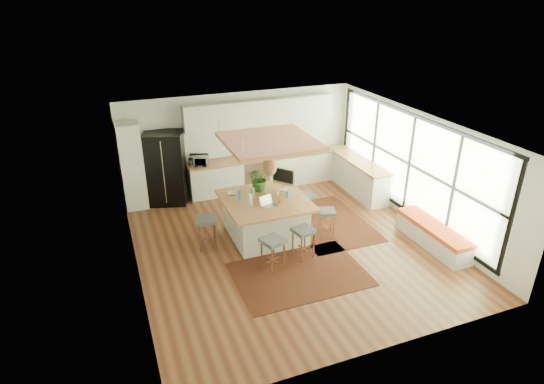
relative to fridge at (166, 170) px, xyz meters
name	(u,v)px	position (x,y,z in m)	size (l,w,h in m)	color
floor	(288,244)	(2.12, -3.16, -0.93)	(7.00, 7.00, 0.00)	#562818
ceiling	(290,127)	(2.12, -3.16, 1.78)	(7.00, 7.00, 0.00)	white
wall_back	(240,141)	(2.12, 0.34, 0.42)	(6.50, 6.50, 0.00)	silver
wall_front	(384,281)	(2.12, -6.66, 0.42)	(6.50, 6.50, 0.00)	silver
wall_left	(131,215)	(-1.13, -3.16, 0.42)	(7.00, 7.00, 0.00)	silver
wall_right	(416,169)	(5.37, -3.16, 0.42)	(7.00, 7.00, 0.00)	silver
window_wall	(415,167)	(5.34, -3.16, 0.47)	(0.10, 6.20, 2.60)	black
pantry	(132,166)	(-0.83, 0.02, 0.20)	(0.55, 0.60, 2.25)	silver
back_counter_base	(262,172)	(2.67, 0.02, -0.49)	(4.20, 0.60, 0.88)	silver
back_counter_top	(262,157)	(2.67, 0.02, -0.03)	(4.24, 0.64, 0.05)	#985936
backsplash	(259,139)	(2.67, 0.32, 0.43)	(4.20, 0.02, 0.80)	white
upper_cabinets	(260,112)	(2.67, 0.16, 1.22)	(4.20, 0.34, 0.70)	silver
range	(254,172)	(2.42, 0.02, -0.43)	(0.76, 0.62, 1.00)	#A5A5AA
right_counter_base	(357,176)	(5.05, -1.16, -0.49)	(0.60, 2.50, 0.88)	silver
right_counter_top	(358,160)	(5.05, -1.16, -0.03)	(0.64, 2.54, 0.05)	#985936
window_bench	(433,235)	(5.07, -4.36, -0.68)	(0.52, 2.00, 0.50)	silver
ceiling_panel	(269,154)	(1.82, -2.76, 1.12)	(1.86, 1.86, 0.80)	#985936
rug_near	(300,274)	(1.87, -4.32, -0.92)	(2.60, 1.80, 0.01)	black
rug_right	(327,222)	(3.40, -2.58, -0.92)	(1.80, 2.60, 0.01)	black
fridge	(166,170)	(0.00, 0.00, 0.00)	(0.96, 0.75, 1.92)	black
island	(265,218)	(1.78, -2.61, -0.46)	(1.85, 1.85, 0.93)	#985936
stool_near_left	(273,254)	(1.44, -3.95, -0.57)	(0.42, 0.42, 0.71)	#42464A
stool_near_right	(303,243)	(2.19, -3.77, -0.57)	(0.41, 0.41, 0.69)	#42464A
stool_right_front	(326,221)	(3.10, -3.08, -0.57)	(0.37, 0.37, 0.63)	#42464A
stool_right_back	(305,206)	(2.97, -2.18, -0.57)	(0.39, 0.39, 0.65)	#42464A
stool_left_side	(207,233)	(0.41, -2.64, -0.57)	(0.43, 0.43, 0.73)	#42464A
laptop	(269,201)	(1.73, -2.98, 0.12)	(0.32, 0.34, 0.24)	#A5A5AA
monitor	(283,179)	(2.35, -2.28, 0.26)	(0.59, 0.21, 0.55)	#A5A5AA
microwave	(199,159)	(0.87, 0.00, 0.17)	(0.49, 0.27, 0.33)	#A5A5AA
island_plant	(260,180)	(1.84, -2.09, 0.24)	(0.54, 0.60, 0.47)	#1E4C19
island_bowl	(232,193)	(1.16, -2.10, 0.03)	(0.21, 0.21, 0.05)	white
island_bottle_0	(240,197)	(1.23, -2.51, 0.10)	(0.07, 0.07, 0.19)	#3793DC
island_bottle_1	(250,201)	(1.38, -2.76, 0.10)	(0.07, 0.07, 0.19)	silver
island_bottle_2	(281,199)	(2.03, -2.91, 0.10)	(0.07, 0.07, 0.19)	olive
island_bottle_3	(279,192)	(2.13, -2.56, 0.10)	(0.07, 0.07, 0.19)	white
island_bottle_4	(253,192)	(1.58, -2.36, 0.10)	(0.07, 0.07, 0.19)	#568F65
island_bottle_5	(288,194)	(2.28, -2.71, 0.10)	(0.07, 0.07, 0.19)	#3793DC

